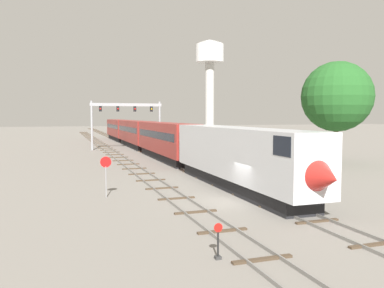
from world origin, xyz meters
The scene contains 9 objects.
ground_plane centered at (0.00, 0.00, 0.00)m, with size 400.00×400.00×0.00m, color gray.
track_main centered at (2.00, 60.00, 0.07)m, with size 2.60×200.00×0.16m.
track_near centered at (-3.50, 40.00, 0.07)m, with size 2.60×160.00×0.16m.
passenger_train centered at (2.00, 36.97, 2.60)m, with size 3.04×86.68×4.80m.
signal_gantry centered at (-0.25, 42.97, 5.98)m, with size 12.10×0.49×8.17m.
water_tower centered at (30.15, 82.46, 20.79)m, with size 8.19×8.19×27.48m.
switch_stand centered at (-5.10, -9.30, 0.52)m, with size 0.36×0.24×1.46m.
stop_sign centered at (-8.00, 4.05, 1.87)m, with size 0.76×0.08×2.88m.
trackside_tree_left centered at (19.98, 14.94, 7.94)m, with size 8.25×8.25×12.08m.
Camera 1 is at (-10.92, -23.31, 5.68)m, focal length 36.53 mm.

